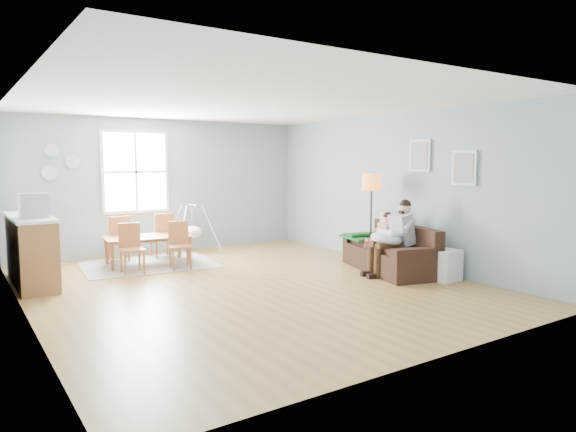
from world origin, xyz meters
TOP-DOWN VIEW (x-y plane):
  - room at (0.00, 0.00)m, footprint 8.40×9.40m
  - window at (-0.60, 3.46)m, footprint 1.32×0.08m
  - pictures at (2.97, -1.05)m, footprint 0.05×1.34m
  - wall_plates at (-2.00, 3.47)m, footprint 0.67×0.02m
  - sofa at (2.50, -0.46)m, footprint 1.32×2.10m
  - green_throw at (2.61, 0.19)m, footprint 1.03×0.90m
  - beige_pillow at (2.84, -0.02)m, footprint 0.30×0.48m
  - father at (2.31, -0.69)m, footprint 0.90×0.50m
  - nursing_pillow at (2.17, -0.65)m, footprint 0.67×0.67m
  - infant at (2.17, -0.62)m, footprint 0.15×0.37m
  - toddler at (2.49, -0.26)m, footprint 0.52×0.30m
  - floor_lamp at (2.51, 0.08)m, footprint 0.33×0.33m
  - storage_cube at (2.68, -1.41)m, footprint 0.47×0.43m
  - rug at (-0.75, 2.35)m, footprint 2.41×1.93m
  - dining_table at (-0.75, 2.35)m, footprint 1.56×0.98m
  - chair_sw at (-1.21, 1.84)m, footprint 0.40×0.40m
  - chair_se at (-0.40, 1.75)m, footprint 0.44×0.44m
  - chair_nw at (-1.10, 2.94)m, footprint 0.43×0.43m
  - chair_ne at (-0.29, 2.86)m, footprint 0.41×0.41m
  - counter at (-2.70, 1.90)m, footprint 0.56×1.87m
  - monitor at (-2.68, 1.55)m, footprint 0.37×0.35m
  - baby_swing at (0.42, 3.10)m, footprint 1.02×1.04m

SIDE VIEW (x-z plane):
  - rug at x=-0.75m, z-range 0.00..0.01m
  - storage_cube at x=2.68m, z-range 0.00..0.48m
  - dining_table at x=-0.75m, z-range 0.00..0.52m
  - sofa at x=2.50m, z-range -0.12..0.67m
  - baby_swing at x=0.42m, z-range -0.05..0.93m
  - chair_se at x=-0.40m, z-range 0.05..0.86m
  - chair_sw at x=-1.21m, z-range 0.05..0.88m
  - chair_nw at x=-1.10m, z-range 0.05..0.91m
  - chair_ne at x=-0.29m, z-range 0.05..0.93m
  - green_throw at x=2.61m, z-range 0.48..0.52m
  - counter at x=-2.70m, z-range 0.01..1.05m
  - nursing_pillow at x=2.17m, z-range 0.51..0.71m
  - father at x=2.31m, z-range 0.04..1.28m
  - toddler at x=2.49m, z-range 0.27..1.06m
  - infant at x=2.17m, z-range 0.63..0.76m
  - beige_pillow at x=2.84m, z-range 0.48..0.95m
  - monitor at x=-2.68m, z-range 1.04..1.40m
  - floor_lamp at x=2.51m, z-range 0.54..2.17m
  - window at x=-0.60m, z-range 0.84..2.46m
  - wall_plates at x=-2.00m, z-range 1.50..2.16m
  - pictures at x=2.97m, z-range 1.48..2.22m
  - room at x=0.00m, z-range 0.47..4.37m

